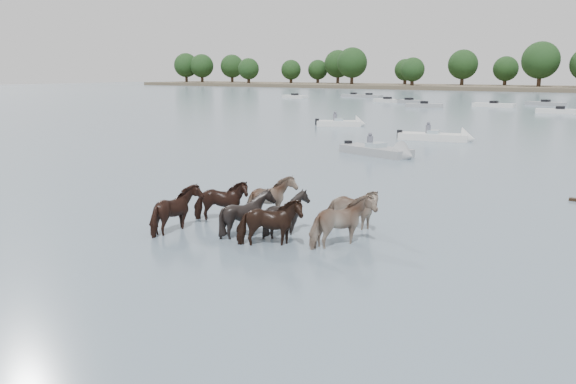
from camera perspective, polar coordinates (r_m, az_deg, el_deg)
The scene contains 7 objects.
ground at distance 15.52m, azimuth -2.59°, elevation -6.43°, with size 400.00×400.00×0.00m, color slate.
shoreline at distance 180.07m, azimuth 7.45°, elevation 10.48°, with size 160.00×30.00×1.00m, color #4C4233.
pony_herd at distance 17.56m, azimuth -1.87°, elevation -2.18°, with size 6.69×4.94×1.66m.
motorboat_a at distance 42.77m, azimuth 15.31°, elevation 5.29°, with size 5.57×2.65×1.92m.
motorboat_b at distance 34.07m, azimuth 9.71°, elevation 3.93°, with size 5.22×2.91×1.92m.
motorboat_f at distance 52.58m, azimuth 5.86°, elevation 6.82°, with size 4.65×3.48×1.92m.
treeline at distance 180.62m, azimuth 7.47°, elevation 12.42°, with size 149.60×22.23×12.36m.
Camera 1 is at (8.65, -11.93, 4.90)m, focal length 35.59 mm.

